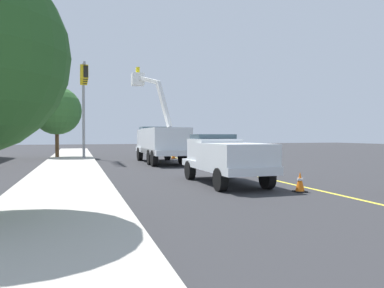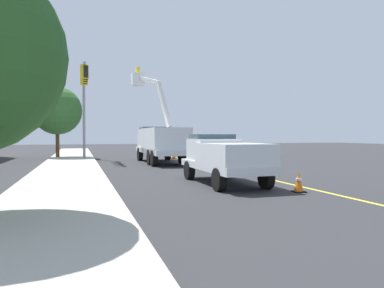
# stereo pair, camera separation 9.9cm
# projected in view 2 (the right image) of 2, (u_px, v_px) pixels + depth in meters

# --- Properties ---
(ground) EXTENTS (120.00, 120.00, 0.00)m
(ground) POSITION_uv_depth(u_px,v_px,m) (199.00, 163.00, 26.41)
(ground) COLOR #2D2D30
(sidewalk_far_side) EXTENTS (60.04, 4.31, 0.12)m
(sidewalk_far_side) POSITION_uv_depth(u_px,v_px,m) (70.00, 165.00, 23.76)
(sidewalk_far_side) COLOR #B2ADA3
(sidewalk_far_side) RESTS_ON ground
(lane_centre_stripe) EXTENTS (50.00, 0.75, 0.01)m
(lane_centre_stripe) POSITION_uv_depth(u_px,v_px,m) (199.00, 163.00, 26.41)
(lane_centre_stripe) COLOR yellow
(lane_centre_stripe) RESTS_ON ground
(utility_bucket_truck) EXTENTS (8.23, 3.31, 7.10)m
(utility_bucket_truck) POSITION_uv_depth(u_px,v_px,m) (161.00, 141.00, 26.59)
(utility_bucket_truck) COLOR silver
(utility_bucket_truck) RESTS_ON ground
(service_pickup_truck) EXTENTS (5.62, 2.24, 2.06)m
(service_pickup_truck) POSITION_uv_depth(u_px,v_px,m) (224.00, 157.00, 15.01)
(service_pickup_truck) COLOR silver
(service_pickup_truck) RESTS_ON ground
(passing_minivan) EXTENTS (4.82, 2.00, 1.69)m
(passing_minivan) POSITION_uv_depth(u_px,v_px,m) (201.00, 146.00, 35.42)
(passing_minivan) COLOR silver
(passing_minivan) RESTS_ON ground
(traffic_cone_leading) EXTENTS (0.40, 0.40, 0.73)m
(traffic_cone_leading) POSITION_uv_depth(u_px,v_px,m) (299.00, 182.00, 12.84)
(traffic_cone_leading) COLOR black
(traffic_cone_leading) RESTS_ON ground
(traffic_cone_mid_front) EXTENTS (0.40, 0.40, 0.82)m
(traffic_cone_mid_front) POSITION_uv_depth(u_px,v_px,m) (174.00, 154.00, 30.90)
(traffic_cone_mid_front) COLOR black
(traffic_cone_mid_front) RESTS_ON ground
(traffic_signal_mast) EXTENTS (5.24, 0.60, 7.99)m
(traffic_signal_mast) POSITION_uv_depth(u_px,v_px,m) (84.00, 89.00, 28.69)
(traffic_signal_mast) COLOR gray
(traffic_signal_mast) RESTS_ON ground
(street_tree_right) EXTENTS (4.20, 4.20, 6.27)m
(street_tree_right) POSITION_uv_depth(u_px,v_px,m) (57.00, 111.00, 31.66)
(street_tree_right) COLOR brown
(street_tree_right) RESTS_ON ground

